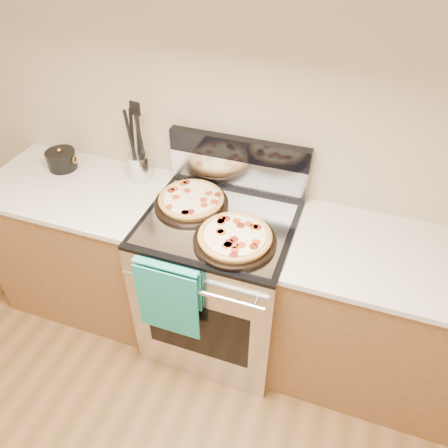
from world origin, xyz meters
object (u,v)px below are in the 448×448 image
(pepperoni_pizza_front, at_px, (235,238))
(utensil_crock, at_px, (140,167))
(range_body, at_px, (219,284))
(saucepan, at_px, (62,160))
(pepperoni_pizza_back, at_px, (191,200))

(pepperoni_pizza_front, xyz_separation_m, utensil_crock, (-0.68, 0.35, 0.04))
(range_body, xyz_separation_m, pepperoni_pizza_front, (0.13, -0.13, 0.50))
(range_body, height_order, saucepan, saucepan)
(pepperoni_pizza_back, bearing_deg, range_body, -21.67)
(range_body, bearing_deg, utensil_crock, 158.39)
(range_body, relative_size, utensil_crock, 5.73)
(range_body, height_order, pepperoni_pizza_back, pepperoni_pizza_back)
(range_body, distance_m, saucepan, 1.17)
(utensil_crock, bearing_deg, range_body, -21.61)
(utensil_crock, xyz_separation_m, saucepan, (-0.49, -0.05, -0.03))
(pepperoni_pizza_back, xyz_separation_m, utensil_crock, (-0.37, 0.15, 0.04))
(pepperoni_pizza_front, bearing_deg, pepperoni_pizza_back, 146.55)
(pepperoni_pizza_front, distance_m, saucepan, 1.20)
(utensil_crock, distance_m, saucepan, 0.49)
(pepperoni_pizza_back, distance_m, saucepan, 0.87)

